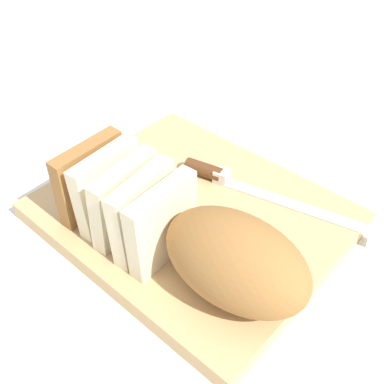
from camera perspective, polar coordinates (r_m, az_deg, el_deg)
ground_plane at (r=0.64m, az=0.00°, el=-3.73°), size 3.00×3.00×0.00m
cutting_board at (r=0.63m, az=0.00°, el=-2.91°), size 0.39×0.33×0.03m
bread_loaf at (r=0.52m, az=-0.17°, el=-5.45°), size 0.33×0.13×0.10m
bread_knife at (r=0.66m, az=5.02°, el=1.40°), size 0.29×0.09×0.02m
crumb_near_knife at (r=0.64m, az=-1.92°, el=-0.24°), size 0.01×0.01×0.01m
crumb_near_loaf at (r=0.66m, az=-2.47°, el=1.13°), size 0.01×0.01×0.01m
crumb_stray_left at (r=0.63m, az=-2.39°, el=-1.37°), size 0.01×0.01×0.01m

